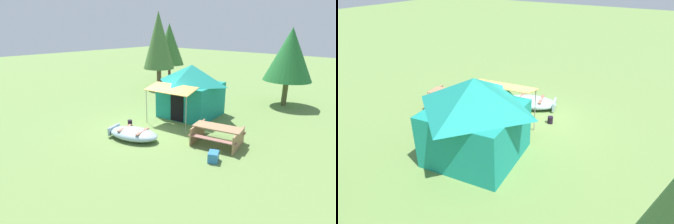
% 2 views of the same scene
% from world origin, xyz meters
% --- Properties ---
extents(ground_plane, '(80.00, 80.00, 0.00)m').
position_xyz_m(ground_plane, '(0.00, 0.00, 0.00)').
color(ground_plane, olive).
extents(beached_rowboat, '(2.50, 1.77, 0.47)m').
position_xyz_m(beached_rowboat, '(0.47, -1.38, 0.24)').
color(beached_rowboat, '#94B0BE').
rests_on(beached_rowboat, ground_plane).
extents(canvas_cabin_tent, '(3.25, 4.19, 2.73)m').
position_xyz_m(canvas_cabin_tent, '(0.28, 2.90, 1.42)').
color(canvas_cabin_tent, '#18887A').
rests_on(canvas_cabin_tent, ground_plane).
extents(picnic_table, '(2.21, 1.84, 0.76)m').
position_xyz_m(picnic_table, '(3.42, 0.57, 0.48)').
color(picnic_table, '#9A7652').
rests_on(picnic_table, ground_plane).
extents(cooler_box, '(0.51, 0.57, 0.36)m').
position_xyz_m(cooler_box, '(4.13, -0.79, 0.18)').
color(cooler_box, '#2D73B6').
rests_on(cooler_box, ground_plane).
extents(fuel_can, '(0.30, 0.30, 0.29)m').
position_xyz_m(fuel_can, '(-0.88, -0.42, 0.14)').
color(fuel_can, black).
rests_on(fuel_can, ground_plane).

